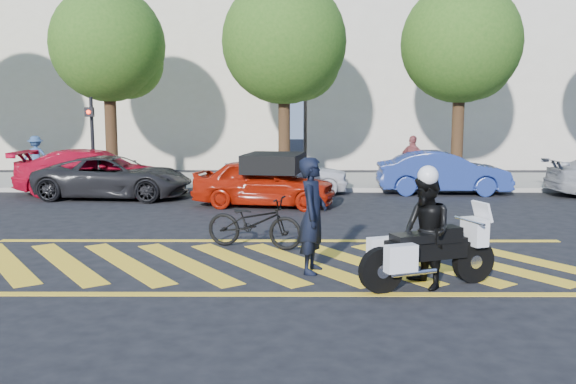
{
  "coord_description": "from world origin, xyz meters",
  "views": [
    {
      "loc": [
        0.23,
        -10.92,
        2.83
      ],
      "look_at": [
        0.18,
        1.98,
        1.05
      ],
      "focal_mm": 38.0,
      "sensor_mm": 36.0,
      "label": 1
    }
  ],
  "objects_px": {
    "officer_bike": "(313,215)",
    "officer_moto": "(426,232)",
    "police_motorcycle": "(427,252)",
    "red_convertible": "(264,183)",
    "parked_left": "(95,172)",
    "parked_right": "(443,173)",
    "parked_mid_right": "(286,173)",
    "bicycle": "(254,222)",
    "parked_mid_left": "(115,177)"
  },
  "relations": [
    {
      "from": "officer_moto",
      "to": "parked_mid_left",
      "type": "bearing_deg",
      "value": -161.7
    },
    {
      "from": "officer_moto",
      "to": "parked_mid_right",
      "type": "bearing_deg",
      "value": 171.91
    },
    {
      "from": "officer_bike",
      "to": "parked_mid_right",
      "type": "xyz_separation_m",
      "value": [
        -0.53,
        9.8,
        -0.29
      ]
    },
    {
      "from": "police_motorcycle",
      "to": "parked_left",
      "type": "bearing_deg",
      "value": 109.01
    },
    {
      "from": "red_convertible",
      "to": "parked_left",
      "type": "relative_size",
      "value": 0.8
    },
    {
      "from": "parked_left",
      "to": "parked_mid_right",
      "type": "xyz_separation_m",
      "value": [
        6.28,
        0.18,
        -0.03
      ]
    },
    {
      "from": "officer_moto",
      "to": "red_convertible",
      "type": "bearing_deg",
      "value": 179.59
    },
    {
      "from": "officer_bike",
      "to": "bicycle",
      "type": "xyz_separation_m",
      "value": [
        -1.12,
        1.86,
        -0.47
      ]
    },
    {
      "from": "bicycle",
      "to": "parked_right",
      "type": "height_order",
      "value": "parked_right"
    },
    {
      "from": "parked_mid_left",
      "to": "red_convertible",
      "type": "bearing_deg",
      "value": -103.65
    },
    {
      "from": "parked_mid_left",
      "to": "police_motorcycle",
      "type": "bearing_deg",
      "value": -136.41
    },
    {
      "from": "officer_moto",
      "to": "parked_left",
      "type": "bearing_deg",
      "value": -161.01
    },
    {
      "from": "police_motorcycle",
      "to": "parked_left",
      "type": "relative_size",
      "value": 0.45
    },
    {
      "from": "parked_mid_left",
      "to": "parked_right",
      "type": "relative_size",
      "value": 1.12
    },
    {
      "from": "officer_bike",
      "to": "parked_mid_right",
      "type": "relative_size",
      "value": 0.48
    },
    {
      "from": "officer_bike",
      "to": "parked_left",
      "type": "bearing_deg",
      "value": 48.75
    },
    {
      "from": "officer_bike",
      "to": "officer_moto",
      "type": "bearing_deg",
      "value": -104.13
    },
    {
      "from": "red_convertible",
      "to": "parked_mid_right",
      "type": "xyz_separation_m",
      "value": [
        0.6,
        2.66,
        0.01
      ]
    },
    {
      "from": "officer_bike",
      "to": "parked_left",
      "type": "xyz_separation_m",
      "value": [
        -6.82,
        9.62,
        -0.26
      ]
    },
    {
      "from": "officer_bike",
      "to": "bicycle",
      "type": "height_order",
      "value": "officer_bike"
    },
    {
      "from": "parked_left",
      "to": "officer_bike",
      "type": "bearing_deg",
      "value": -144.15
    },
    {
      "from": "red_convertible",
      "to": "bicycle",
      "type": "bearing_deg",
      "value": -169.73
    },
    {
      "from": "parked_right",
      "to": "parked_mid_left",
      "type": "bearing_deg",
      "value": 98.06
    },
    {
      "from": "parked_left",
      "to": "parked_right",
      "type": "xyz_separation_m",
      "value": [
        11.5,
        0.18,
        -0.03
      ]
    },
    {
      "from": "red_convertible",
      "to": "parked_mid_left",
      "type": "xyz_separation_m",
      "value": [
        -4.8,
        1.63,
        -0.03
      ]
    },
    {
      "from": "officer_moto",
      "to": "bicycle",
      "type": "bearing_deg",
      "value": -154.14
    },
    {
      "from": "parked_left",
      "to": "parked_mid_left",
      "type": "relative_size",
      "value": 1.06
    },
    {
      "from": "police_motorcycle",
      "to": "red_convertible",
      "type": "height_order",
      "value": "red_convertible"
    },
    {
      "from": "parked_mid_left",
      "to": "bicycle",
      "type": "bearing_deg",
      "value": -140.0
    },
    {
      "from": "officer_moto",
      "to": "parked_mid_left",
      "type": "height_order",
      "value": "officer_moto"
    },
    {
      "from": "officer_bike",
      "to": "bicycle",
      "type": "relative_size",
      "value": 0.99
    },
    {
      "from": "red_convertible",
      "to": "parked_right",
      "type": "relative_size",
      "value": 0.95
    },
    {
      "from": "officer_moto",
      "to": "red_convertible",
      "type": "xyz_separation_m",
      "value": [
        -2.89,
        8.06,
        -0.2
      ]
    },
    {
      "from": "bicycle",
      "to": "police_motorcycle",
      "type": "distance_m",
      "value": 4.01
    },
    {
      "from": "officer_moto",
      "to": "parked_left",
      "type": "xyz_separation_m",
      "value": [
        -8.57,
        10.53,
        -0.16
      ]
    },
    {
      "from": "officer_bike",
      "to": "red_convertible",
      "type": "xyz_separation_m",
      "value": [
        -1.14,
        7.14,
        -0.31
      ]
    },
    {
      "from": "parked_left",
      "to": "parked_mid_right",
      "type": "bearing_deg",
      "value": -87.81
    },
    {
      "from": "officer_bike",
      "to": "parked_left",
      "type": "relative_size",
      "value": 0.39
    },
    {
      "from": "officer_bike",
      "to": "parked_right",
      "type": "distance_m",
      "value": 10.87
    },
    {
      "from": "parked_right",
      "to": "bicycle",
      "type": "bearing_deg",
      "value": 146.43
    },
    {
      "from": "bicycle",
      "to": "police_motorcycle",
      "type": "xyz_separation_m",
      "value": [
        2.89,
        -2.78,
        0.05
      ]
    },
    {
      "from": "police_motorcycle",
      "to": "officer_moto",
      "type": "distance_m",
      "value": 0.32
    },
    {
      "from": "bicycle",
      "to": "parked_mid_left",
      "type": "height_order",
      "value": "parked_mid_left"
    },
    {
      "from": "officer_moto",
      "to": "parked_right",
      "type": "bearing_deg",
      "value": 144.56
    },
    {
      "from": "parked_left",
      "to": "officer_moto",
      "type": "bearing_deg",
      "value": -140.34
    },
    {
      "from": "red_convertible",
      "to": "parked_right",
      "type": "height_order",
      "value": "parked_right"
    },
    {
      "from": "bicycle",
      "to": "red_convertible",
      "type": "distance_m",
      "value": 5.29
    },
    {
      "from": "officer_moto",
      "to": "parked_mid_left",
      "type": "relative_size",
      "value": 0.37
    },
    {
      "from": "parked_mid_right",
      "to": "parked_right",
      "type": "bearing_deg",
      "value": -92.16
    },
    {
      "from": "bicycle",
      "to": "red_convertible",
      "type": "relative_size",
      "value": 0.49
    }
  ]
}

